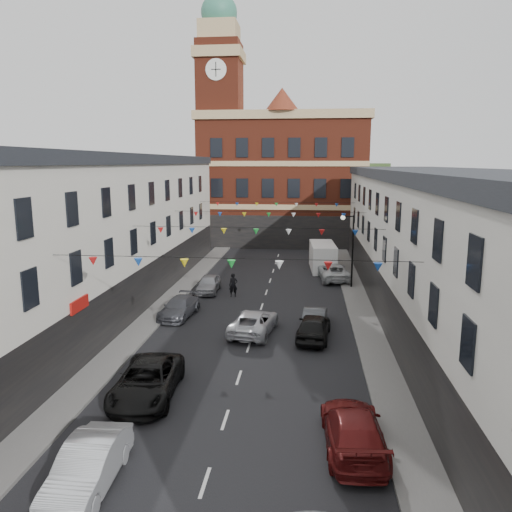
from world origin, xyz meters
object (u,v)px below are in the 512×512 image
(car_left_d, at_px, (179,307))
(car_left_c, at_px, (147,381))
(car_left_e, at_px, (209,284))
(car_right_c, at_px, (353,430))
(white_van, at_px, (323,257))
(pedestrian, at_px, (233,285))
(car_right_f, at_px, (334,272))
(moving_car, at_px, (254,322))
(street_lamp, at_px, (350,241))
(car_left_b, at_px, (88,466))
(car_right_e, at_px, (315,316))
(car_right_d, at_px, (314,327))

(car_left_d, bearing_deg, car_left_c, -75.48)
(car_left_e, xyz_separation_m, car_right_c, (9.45, -21.15, 0.06))
(white_van, bearing_deg, car_left_d, -125.17)
(car_left_e, distance_m, pedestrian, 2.43)
(car_right_f, bearing_deg, car_right_c, 83.04)
(moving_car, distance_m, white_van, 19.24)
(street_lamp, xyz_separation_m, car_left_b, (-10.15, -26.61, -3.17))
(street_lamp, distance_m, car_right_f, 4.38)
(car_right_e, bearing_deg, white_van, -87.63)
(white_van, height_order, pedestrian, white_van)
(car_left_d, bearing_deg, car_right_d, -14.06)
(street_lamp, bearing_deg, car_right_c, -94.02)
(white_van, bearing_deg, car_left_c, -110.33)
(street_lamp, bearing_deg, white_van, 105.13)
(car_left_e, bearing_deg, moving_car, -64.48)
(car_right_e, height_order, pedestrian, pedestrian)
(moving_car, xyz_separation_m, white_van, (4.61, 18.67, 0.58))
(car_left_e, xyz_separation_m, car_right_e, (8.27, -7.55, -0.04))
(car_right_c, height_order, car_right_f, car_right_c)
(car_left_e, relative_size, car_right_c, 0.78)
(car_left_e, height_order, car_right_e, car_left_e)
(car_left_c, height_order, car_right_d, car_right_d)
(car_right_e, relative_size, moving_car, 0.77)
(car_left_e, xyz_separation_m, white_van, (9.20, 9.43, 0.59))
(street_lamp, bearing_deg, car_left_c, -116.73)
(car_left_e, relative_size, white_van, 0.70)
(car_right_c, bearing_deg, moving_car, -70.30)
(car_right_e, xyz_separation_m, moving_car, (-3.68, -1.70, 0.06))
(car_left_e, bearing_deg, white_van, 44.81)
(car_right_c, distance_m, pedestrian, 21.31)
(car_right_d, bearing_deg, white_van, -87.13)
(car_right_c, height_order, car_right_e, car_right_c)
(car_left_c, bearing_deg, car_right_c, -23.64)
(car_left_c, xyz_separation_m, car_right_c, (8.61, -3.15, -0.01))
(car_right_e, distance_m, car_right_f, 12.90)
(street_lamp, distance_m, car_left_c, 23.04)
(car_right_e, bearing_deg, car_right_c, 100.46)
(street_lamp, bearing_deg, car_right_d, -103.48)
(car_right_c, bearing_deg, car_right_d, -85.94)
(car_left_c, height_order, car_right_e, car_left_c)
(street_lamp, height_order, car_right_d, street_lamp)
(car_left_c, xyz_separation_m, car_left_e, (-0.84, 18.00, -0.08))
(car_right_f, distance_m, moving_car, 15.46)
(car_left_e, height_order, moving_car, moving_car)
(car_left_e, bearing_deg, car_left_c, -88.21)
(car_right_c, xyz_separation_m, white_van, (-0.25, 30.57, 0.52))
(moving_car, bearing_deg, car_left_c, 74.55)
(car_right_d, height_order, car_right_f, car_right_d)
(car_left_e, xyz_separation_m, car_right_d, (8.16, -9.92, 0.08))
(car_right_c, distance_m, white_van, 30.58)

